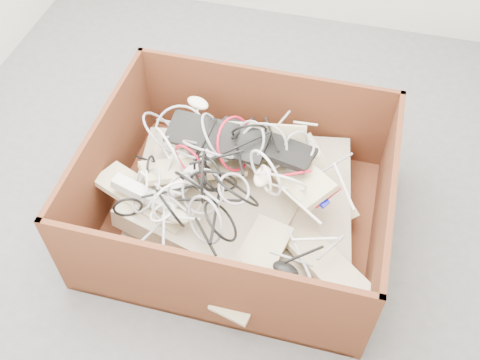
% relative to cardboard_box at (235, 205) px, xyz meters
% --- Properties ---
extents(ground, '(3.00, 3.00, 0.00)m').
position_rel_cardboard_box_xyz_m(ground, '(-0.24, 0.29, -0.13)').
color(ground, '#4F4F52').
rests_on(ground, ground).
extents(cardboard_box, '(1.31, 1.10, 0.54)m').
position_rel_cardboard_box_xyz_m(cardboard_box, '(0.00, 0.00, 0.00)').
color(cardboard_box, '#431F10').
rests_on(cardboard_box, ground).
extents(keyboard_pile, '(1.32, 1.03, 0.36)m').
position_rel_cardboard_box_xyz_m(keyboard_pile, '(0.04, 0.04, 0.15)').
color(keyboard_pile, beige).
rests_on(keyboard_pile, cardboard_box).
extents(mice_scatter, '(0.73, 0.81, 0.21)m').
position_rel_cardboard_box_xyz_m(mice_scatter, '(0.00, 0.00, 0.21)').
color(mice_scatter, beige).
rests_on(mice_scatter, keyboard_pile).
extents(power_strip_left, '(0.18, 0.26, 0.11)m').
position_rel_cardboard_box_xyz_m(power_strip_left, '(-0.19, -0.04, 0.22)').
color(power_strip_left, silver).
rests_on(power_strip_left, keyboard_pile).
extents(power_strip_right, '(0.32, 0.12, 0.10)m').
position_rel_cardboard_box_xyz_m(power_strip_right, '(-0.36, -0.18, 0.19)').
color(power_strip_right, silver).
rests_on(power_strip_right, keyboard_pile).
extents(vga_plug, '(0.06, 0.06, 0.03)m').
position_rel_cardboard_box_xyz_m(vga_plug, '(0.40, -0.05, 0.22)').
color(vga_plug, '#0C0FC1').
rests_on(vga_plug, keyboard_pile).
extents(cable_tangle, '(1.07, 0.96, 0.40)m').
position_rel_cardboard_box_xyz_m(cable_tangle, '(-0.10, -0.03, 0.27)').
color(cable_tangle, '#9C9BA1').
rests_on(cable_tangle, keyboard_pile).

